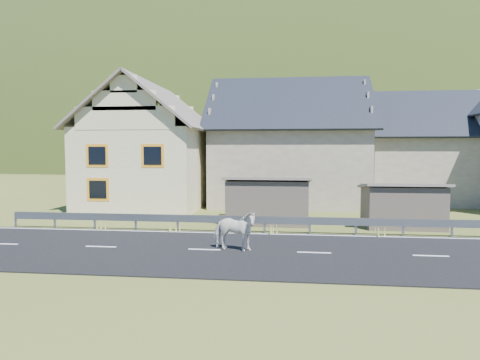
# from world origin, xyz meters

# --- Properties ---
(ground) EXTENTS (160.00, 160.00, 0.00)m
(ground) POSITION_xyz_m (0.00, 0.00, 0.00)
(ground) COLOR #39441A
(ground) RESTS_ON ground
(road) EXTENTS (60.00, 7.00, 0.04)m
(road) POSITION_xyz_m (0.00, 0.00, 0.02)
(road) COLOR black
(road) RESTS_ON ground
(lane_markings) EXTENTS (60.00, 6.60, 0.01)m
(lane_markings) POSITION_xyz_m (0.00, 0.00, 0.04)
(lane_markings) COLOR silver
(lane_markings) RESTS_ON road
(guardrail) EXTENTS (28.10, 0.09, 0.75)m
(guardrail) POSITION_xyz_m (-0.00, 3.68, 0.56)
(guardrail) COLOR #93969B
(guardrail) RESTS_ON ground
(shed_left) EXTENTS (4.30, 3.30, 2.40)m
(shed_left) POSITION_xyz_m (-2.00, 6.50, 1.10)
(shed_left) COLOR brown
(shed_left) RESTS_ON ground
(shed_right) EXTENTS (3.80, 2.90, 2.20)m
(shed_right) POSITION_xyz_m (4.50, 6.00, 1.00)
(shed_right) COLOR brown
(shed_right) RESTS_ON ground
(house_cream) EXTENTS (7.80, 9.80, 8.30)m
(house_cream) POSITION_xyz_m (-10.00, 12.00, 4.36)
(house_cream) COLOR beige
(house_cream) RESTS_ON ground
(house_stone_a) EXTENTS (10.80, 9.80, 8.90)m
(house_stone_a) POSITION_xyz_m (-1.00, 15.00, 4.63)
(house_stone_a) COLOR tan
(house_stone_a) RESTS_ON ground
(house_stone_b) EXTENTS (9.80, 8.80, 8.10)m
(house_stone_b) POSITION_xyz_m (9.00, 17.00, 4.24)
(house_stone_b) COLOR tan
(house_stone_b) RESTS_ON ground
(mountain) EXTENTS (440.00, 280.00, 260.00)m
(mountain) POSITION_xyz_m (5.00, 180.00, -20.00)
(mountain) COLOR #19310C
(mountain) RESTS_ON ground
(conifer_patch) EXTENTS (76.00, 50.00, 28.00)m
(conifer_patch) POSITION_xyz_m (-55.00, 110.00, 6.00)
(conifer_patch) COLOR black
(conifer_patch) RESTS_ON ground
(horse) EXTENTS (1.21, 1.90, 1.48)m
(horse) POSITION_xyz_m (-2.89, -0.00, 0.78)
(horse) COLOR silver
(horse) RESTS_ON road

